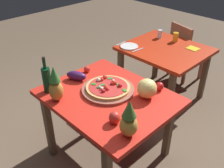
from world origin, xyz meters
TOP-DOWN VIEW (x-y plane):
  - ground_plane at (0.00, 0.00)m, footprint 10.00×10.00m
  - display_table at (0.00, 0.00)m, footprint 1.12×0.91m
  - background_table at (-0.25, 1.21)m, footprint 0.97×0.87m
  - dining_chair at (-0.36, 1.87)m, footprint 0.50×0.50m
  - pizza_board at (-0.05, 0.05)m, footprint 0.48×0.48m
  - pizza at (-0.06, 0.05)m, footprint 0.40×0.40m
  - wine_bottle at (-0.42, -0.34)m, footprint 0.08×0.08m
  - pineapple_left at (-0.26, -0.36)m, footprint 0.12×0.12m
  - pineapple_right at (0.46, -0.24)m, footprint 0.13×0.13m
  - melon at (0.25, 0.22)m, footprint 0.17×0.17m
  - bell_pepper at (0.30, -0.22)m, footprint 0.09×0.09m
  - eggplant at (-0.41, -0.04)m, footprint 0.22×0.17m
  - tomato_near_board at (0.26, 0.39)m, footprint 0.08×0.08m
  - tomato_by_bottle at (-0.46, 0.14)m, footprint 0.06×0.06m
  - drinking_glass_juice at (-0.29, 1.47)m, footprint 0.07×0.07m
  - drinking_glass_water at (-0.50, 1.43)m, footprint 0.06×0.06m
  - dinner_plate at (-0.58, 0.91)m, footprint 0.22×0.22m
  - fork_utensil at (-0.72, 0.91)m, footprint 0.03×0.18m
  - knife_utensil at (-0.44, 0.91)m, footprint 0.03×0.18m
  - napkin_folded at (-0.00, 1.43)m, footprint 0.15×0.13m

SIDE VIEW (x-z plane):
  - ground_plane at x=0.00m, z-range 0.00..0.00m
  - dining_chair at x=-0.36m, z-range 0.06..0.91m
  - background_table at x=-0.25m, z-range 0.26..1.00m
  - display_table at x=0.00m, z-range 0.28..1.01m
  - napkin_folded at x=0.00m, z-range 0.73..0.74m
  - fork_utensil at x=-0.72m, z-range 0.73..0.74m
  - knife_utensil at x=-0.44m, z-range 0.73..0.74m
  - dinner_plate at x=-0.58m, z-range 0.73..0.75m
  - pizza_board at x=-0.05m, z-range 0.73..0.76m
  - tomato_by_bottle at x=-0.46m, z-range 0.73..0.80m
  - tomato_near_board at x=0.26m, z-range 0.73..0.81m
  - pizza at x=-0.06m, z-range 0.75..0.80m
  - eggplant at x=-0.41m, z-range 0.73..0.82m
  - bell_pepper at x=0.30m, z-range 0.73..0.83m
  - drinking_glass_water at x=-0.50m, z-range 0.73..0.84m
  - drinking_glass_juice at x=-0.29m, z-range 0.73..0.85m
  - melon at x=0.25m, z-range 0.73..0.91m
  - wine_bottle at x=-0.42m, z-range 0.69..1.03m
  - pineapple_right at x=0.46m, z-range 0.72..1.02m
  - pineapple_left at x=-0.26m, z-range 0.72..1.04m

